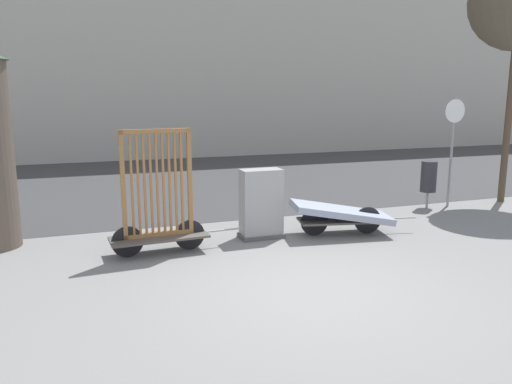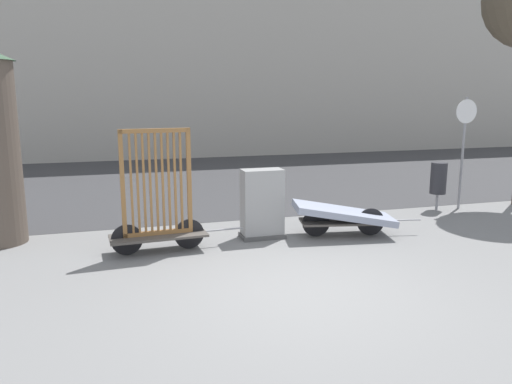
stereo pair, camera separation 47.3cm
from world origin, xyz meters
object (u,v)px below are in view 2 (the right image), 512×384
at_px(bike_cart_with_mattress, 344,215).
at_px(sign_post, 464,138).
at_px(utility_cabinet, 262,206).
at_px(trash_bin, 438,178).
at_px(bike_cart_with_bedframe, 158,210).

distance_m(bike_cart_with_mattress, sign_post, 4.10).
height_order(utility_cabinet, trash_bin, utility_cabinet).
relative_size(bike_cart_with_mattress, trash_bin, 2.23).
distance_m(utility_cabinet, sign_post, 5.39).
xyz_separation_m(utility_cabinet, trash_bin, (4.57, 1.02, 0.14)).
height_order(bike_cart_with_mattress, trash_bin, trash_bin).
xyz_separation_m(bike_cart_with_mattress, trash_bin, (3.05, 1.34, 0.34)).
xyz_separation_m(bike_cart_with_bedframe, sign_post, (7.13, 1.34, 0.95)).
xyz_separation_m(utility_cabinet, sign_post, (5.18, 1.01, 1.07)).
xyz_separation_m(trash_bin, sign_post, (0.61, -0.01, 0.93)).
xyz_separation_m(bike_cart_with_bedframe, bike_cart_with_mattress, (3.47, -0.00, -0.33)).
bearing_deg(sign_post, utility_cabinet, -168.92).
bearing_deg(utility_cabinet, sign_post, 11.08).
bearing_deg(trash_bin, utility_cabinet, -167.41).
bearing_deg(bike_cart_with_bedframe, bike_cart_with_mattress, -3.45).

